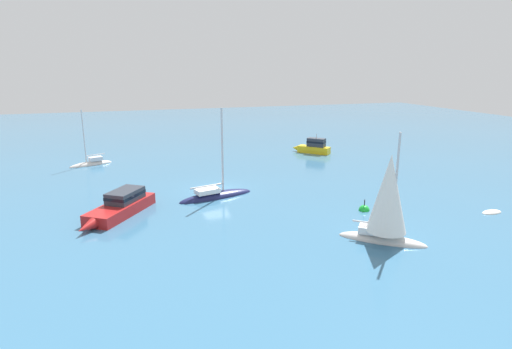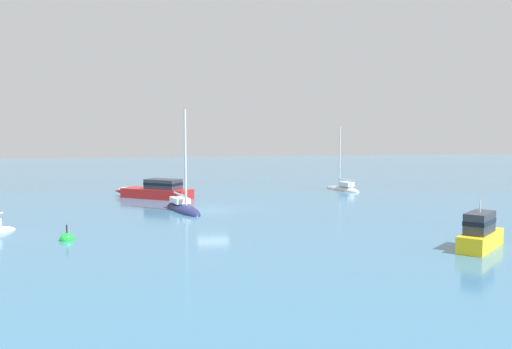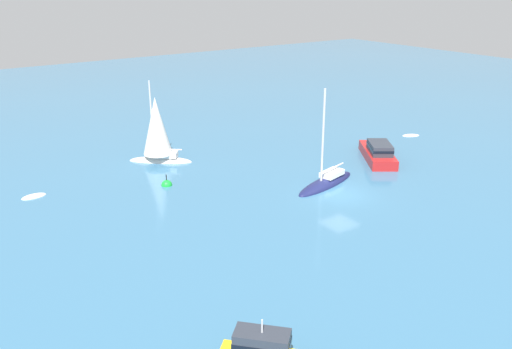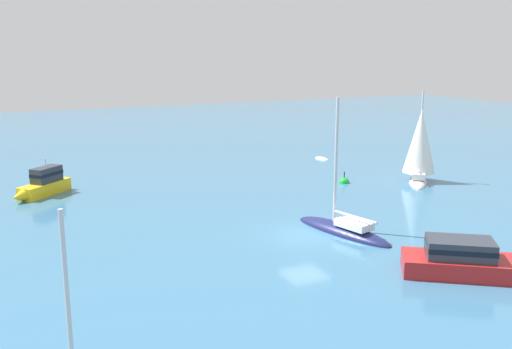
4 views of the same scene
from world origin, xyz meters
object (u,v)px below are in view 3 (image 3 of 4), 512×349
at_px(skiff, 34,197).
at_px(sailboat, 326,183).
at_px(rib, 411,136).
at_px(launch, 378,152).
at_px(sloop, 157,133).
at_px(channel_buoy, 167,185).

height_order(skiff, sailboat, sailboat).
distance_m(rib, sailboat, 18.00).
bearing_deg(sailboat, skiff, -42.68).
bearing_deg(skiff, launch, -21.89).
distance_m(sloop, launch, 20.42).
height_order(sailboat, channel_buoy, sailboat).
xyz_separation_m(sailboat, channel_buoy, (7.32, 10.88, -0.14)).
xyz_separation_m(sloop, channel_buoy, (-5.91, 2.14, -2.76)).
xyz_separation_m(launch, channel_buoy, (5.25, 19.12, -0.73)).
relative_size(skiff, sailboat, 0.23).
height_order(skiff, rib, skiff).
relative_size(sloop, rib, 3.78).
bearing_deg(sloop, skiff, 50.54).
relative_size(launch, rib, 3.70).
xyz_separation_m(launch, sailboat, (-2.07, 8.24, -0.59)).
xyz_separation_m(rib, sailboat, (-5.51, 17.13, 0.14)).
distance_m(sloop, channel_buoy, 6.87).
bearing_deg(rib, skiff, -164.42).
bearing_deg(launch, sloop, 91.75).
height_order(sloop, rib, sloop).
xyz_separation_m(skiff, sailboat, (-11.03, -20.45, 0.14)).
relative_size(skiff, sloop, 0.25).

